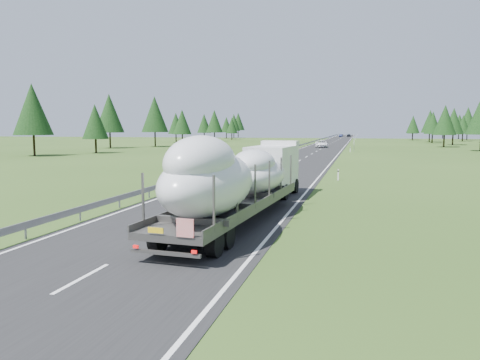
% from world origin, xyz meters
% --- Properties ---
extents(ground, '(400.00, 400.00, 0.00)m').
position_xyz_m(ground, '(0.00, 0.00, 0.00)').
color(ground, '#2A4416').
rests_on(ground, ground).
extents(road_surface, '(10.00, 400.00, 0.02)m').
position_xyz_m(road_surface, '(0.00, 100.00, 0.01)').
color(road_surface, black).
rests_on(road_surface, ground).
extents(guardrail, '(0.10, 400.00, 0.76)m').
position_xyz_m(guardrail, '(-5.30, 99.94, 0.60)').
color(guardrail, slate).
rests_on(guardrail, ground).
extents(marker_posts, '(0.13, 350.08, 1.00)m').
position_xyz_m(marker_posts, '(6.50, 155.00, 0.54)').
color(marker_posts, silver).
rests_on(marker_posts, ground).
extents(highway_sign, '(0.08, 0.90, 2.60)m').
position_xyz_m(highway_sign, '(7.20, 80.00, 1.81)').
color(highway_sign, slate).
rests_on(highway_sign, ground).
extents(tree_line_left, '(15.46, 241.22, 12.40)m').
position_xyz_m(tree_line_left, '(-44.02, 87.09, 7.02)').
color(tree_line_left, black).
rests_on(tree_line_left, ground).
extents(boat_truck, '(3.85, 20.36, 4.42)m').
position_xyz_m(boat_truck, '(2.52, 10.53, 2.29)').
color(boat_truck, silver).
rests_on(boat_truck, ground).
extents(distant_van, '(3.35, 6.33, 1.70)m').
position_xyz_m(distant_van, '(-0.63, 100.15, 0.85)').
color(distant_van, white).
rests_on(distant_van, ground).
extents(distant_car_dark, '(1.98, 4.73, 1.60)m').
position_xyz_m(distant_car_dark, '(2.65, 230.08, 0.80)').
color(distant_car_dark, black).
rests_on(distant_car_dark, ground).
extents(distant_car_blue, '(1.87, 4.36, 1.40)m').
position_xyz_m(distant_car_blue, '(-1.04, 226.86, 0.70)').
color(distant_car_blue, '#161E40').
rests_on(distant_car_blue, ground).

